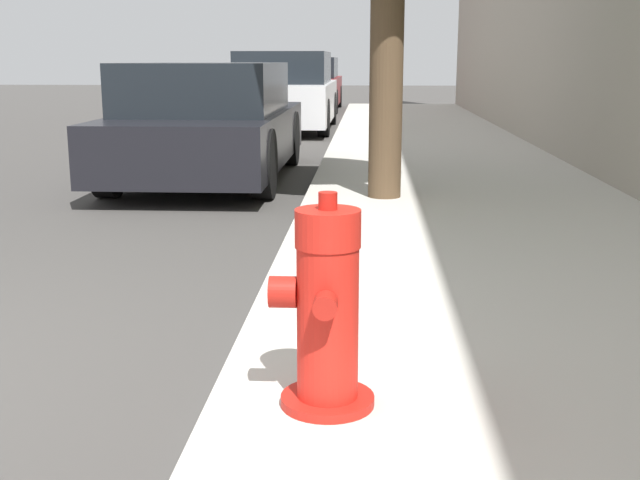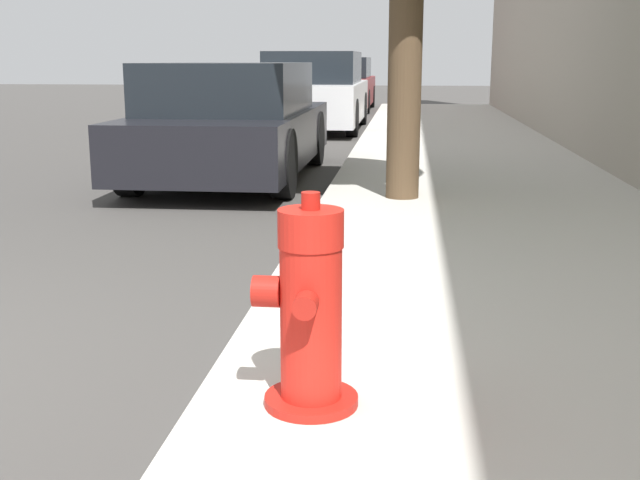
{
  "view_description": "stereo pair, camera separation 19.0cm",
  "coord_description": "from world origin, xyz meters",
  "px_view_note": "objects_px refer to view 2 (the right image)",
  "views": [
    {
      "loc": [
        2.27,
        -2.82,
        1.34
      ],
      "look_at": [
        2.03,
        1.07,
        0.46
      ],
      "focal_mm": 45.0,
      "sensor_mm": 36.0,
      "label": 1
    },
    {
      "loc": [
        2.46,
        -2.81,
        1.34
      ],
      "look_at": [
        2.03,
        1.07,
        0.46
      ],
      "focal_mm": 45.0,
      "sensor_mm": 36.0,
      "label": 2
    }
  ],
  "objects_px": {
    "fire_hydrant": "(310,312)",
    "parked_car_far": "(337,85)",
    "parked_car_near": "(232,123)",
    "parked_car_mid": "(315,93)"
  },
  "relations": [
    {
      "from": "fire_hydrant",
      "to": "parked_car_near",
      "type": "relative_size",
      "value": 0.18
    },
    {
      "from": "fire_hydrant",
      "to": "parked_car_far",
      "type": "relative_size",
      "value": 0.17
    },
    {
      "from": "fire_hydrant",
      "to": "parked_car_near",
      "type": "distance_m",
      "value": 6.52
    },
    {
      "from": "parked_car_near",
      "to": "parked_car_mid",
      "type": "bearing_deg",
      "value": 88.43
    },
    {
      "from": "parked_car_near",
      "to": "parked_car_mid",
      "type": "height_order",
      "value": "parked_car_mid"
    },
    {
      "from": "parked_car_near",
      "to": "fire_hydrant",
      "type": "bearing_deg",
      "value": -75.24
    },
    {
      "from": "fire_hydrant",
      "to": "parked_car_mid",
      "type": "distance_m",
      "value": 12.98
    },
    {
      "from": "fire_hydrant",
      "to": "parked_car_near",
      "type": "xyz_separation_m",
      "value": [
        -1.66,
        6.3,
        0.17
      ]
    },
    {
      "from": "parked_car_near",
      "to": "parked_car_mid",
      "type": "distance_m",
      "value": 6.6
    },
    {
      "from": "parked_car_near",
      "to": "parked_car_far",
      "type": "xyz_separation_m",
      "value": [
        0.05,
        12.76,
        0.03
      ]
    }
  ]
}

